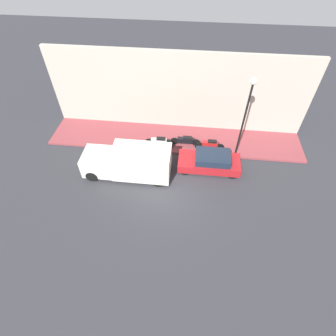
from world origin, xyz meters
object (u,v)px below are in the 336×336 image
object	(u,v)px
motorcycle_black	(185,140)
parked_car	(210,162)
delivery_van	(129,162)
motorcycle_red	(210,145)
scooter_silver	(159,142)
streetlamp	(248,105)

from	to	relation	value
motorcycle_black	parked_car	bearing A→B (deg)	-139.65
delivery_van	motorcycle_black	distance (m)	4.46
delivery_van	motorcycle_red	world-z (taller)	delivery_van
delivery_van	scooter_silver	bearing A→B (deg)	-31.46
streetlamp	delivery_van	bearing A→B (deg)	110.25
delivery_van	motorcycle_red	xyz separation A→B (m)	(2.62, -4.96, -0.45)
streetlamp	motorcycle_black	bearing A→B (deg)	82.03
parked_car	scooter_silver	world-z (taller)	parked_car
delivery_van	motorcycle_black	xyz separation A→B (m)	(2.96, -3.29, -0.50)
parked_car	motorcycle_black	size ratio (longest dim) A/B	1.91
scooter_silver	motorcycle_black	size ratio (longest dim) A/B	0.98
scooter_silver	motorcycle_red	size ratio (longest dim) A/B	1.02
parked_car	motorcycle_black	xyz separation A→B (m)	(1.96, 1.66, -0.07)
motorcycle_black	streetlamp	size ratio (longest dim) A/B	0.37
parked_car	delivery_van	size ratio (longest dim) A/B	0.73
scooter_silver	streetlamp	bearing A→B (deg)	-90.18
parked_car	motorcycle_red	bearing A→B (deg)	-0.08
scooter_silver	streetlamp	size ratio (longest dim) A/B	0.37
parked_car	motorcycle_red	size ratio (longest dim) A/B	1.99
motorcycle_red	streetlamp	bearing A→B (deg)	-94.49
parked_car	streetlamp	bearing A→B (deg)	-50.20
motorcycle_red	parked_car	bearing A→B (deg)	179.92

